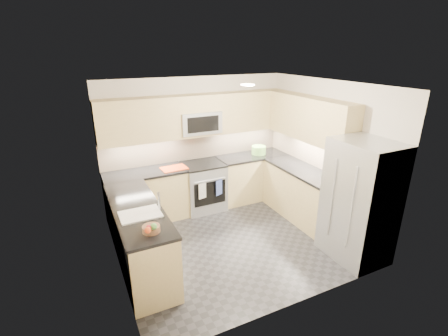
% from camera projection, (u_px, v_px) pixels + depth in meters
% --- Properties ---
extents(floor, '(3.60, 3.20, 0.00)m').
position_uv_depth(floor, '(233.00, 240.00, 5.36)').
color(floor, '#222327').
rests_on(floor, ground).
extents(ceiling, '(3.60, 3.20, 0.02)m').
position_uv_depth(ceiling, '(235.00, 85.00, 4.49)').
color(ceiling, beige).
rests_on(ceiling, wall_back).
extents(wall_back, '(3.60, 0.02, 2.50)m').
position_uv_depth(wall_back, '(196.00, 143.00, 6.27)').
color(wall_back, beige).
rests_on(wall_back, floor).
extents(wall_front, '(3.60, 0.02, 2.50)m').
position_uv_depth(wall_front, '(301.00, 215.00, 3.57)').
color(wall_front, beige).
rests_on(wall_front, floor).
extents(wall_left, '(0.02, 3.20, 2.50)m').
position_uv_depth(wall_left, '(111.00, 190.00, 4.19)').
color(wall_left, beige).
rests_on(wall_left, floor).
extents(wall_right, '(0.02, 3.20, 2.50)m').
position_uv_depth(wall_right, '(325.00, 153.00, 5.66)').
color(wall_right, beige).
rests_on(wall_right, floor).
extents(base_cab_back_left, '(1.42, 0.60, 0.90)m').
position_uv_depth(base_cab_back_left, '(147.00, 197.00, 5.85)').
color(base_cab_back_left, '#D1BB7E').
rests_on(base_cab_back_left, floor).
extents(base_cab_back_right, '(1.42, 0.60, 0.90)m').
position_uv_depth(base_cab_back_right, '(251.00, 177.00, 6.75)').
color(base_cab_back_right, '#D1BB7E').
rests_on(base_cab_back_right, floor).
extents(base_cab_right, '(0.60, 1.70, 0.90)m').
position_uv_depth(base_cab_right, '(302.00, 195.00, 5.94)').
color(base_cab_right, '#D1BB7E').
rests_on(base_cab_right, floor).
extents(base_cab_peninsula, '(0.60, 2.00, 0.90)m').
position_uv_depth(base_cab_peninsula, '(140.00, 238.00, 4.59)').
color(base_cab_peninsula, '#D1BB7E').
rests_on(base_cab_peninsula, floor).
extents(countertop_back_left, '(1.42, 0.63, 0.04)m').
position_uv_depth(countertop_back_left, '(145.00, 173.00, 5.69)').
color(countertop_back_left, black).
rests_on(countertop_back_left, base_cab_back_left).
extents(countertop_back_right, '(1.42, 0.63, 0.04)m').
position_uv_depth(countertop_back_right, '(252.00, 156.00, 6.58)').
color(countertop_back_right, black).
rests_on(countertop_back_right, base_cab_back_right).
extents(countertop_right, '(0.63, 1.70, 0.04)m').
position_uv_depth(countertop_right, '(304.00, 171.00, 5.78)').
color(countertop_right, black).
rests_on(countertop_right, base_cab_right).
extents(countertop_peninsula, '(0.63, 2.00, 0.04)m').
position_uv_depth(countertop_peninsula, '(136.00, 208.00, 4.43)').
color(countertop_peninsula, black).
rests_on(countertop_peninsula, base_cab_peninsula).
extents(upper_cab_back, '(3.60, 0.35, 0.75)m').
position_uv_depth(upper_cab_back, '(198.00, 115.00, 5.93)').
color(upper_cab_back, '#D1BB7E').
rests_on(upper_cab_back, wall_back).
extents(upper_cab_right, '(0.35, 1.95, 0.75)m').
position_uv_depth(upper_cab_right, '(310.00, 119.00, 5.62)').
color(upper_cab_right, '#D1BB7E').
rests_on(upper_cab_right, wall_right).
extents(backsplash_back, '(3.60, 0.01, 0.51)m').
position_uv_depth(backsplash_back, '(196.00, 146.00, 6.29)').
color(backsplash_back, tan).
rests_on(backsplash_back, wall_back).
extents(backsplash_right, '(0.01, 2.30, 0.51)m').
position_uv_depth(backsplash_right, '(308.00, 150.00, 6.06)').
color(backsplash_right, tan).
rests_on(backsplash_right, wall_right).
extents(gas_range, '(0.76, 0.65, 0.91)m').
position_uv_depth(gas_range, '(203.00, 187.00, 6.28)').
color(gas_range, '#ABADB3').
rests_on(gas_range, floor).
extents(range_cooktop, '(0.76, 0.65, 0.03)m').
position_uv_depth(range_cooktop, '(203.00, 164.00, 6.12)').
color(range_cooktop, black).
rests_on(range_cooktop, gas_range).
extents(oven_door_glass, '(0.62, 0.02, 0.45)m').
position_uv_depth(oven_door_glass, '(210.00, 193.00, 6.00)').
color(oven_door_glass, black).
rests_on(oven_door_glass, gas_range).
extents(oven_handle, '(0.60, 0.02, 0.02)m').
position_uv_depth(oven_handle, '(210.00, 180.00, 5.89)').
color(oven_handle, '#B2B5BA').
rests_on(oven_handle, gas_range).
extents(microwave, '(0.76, 0.40, 0.40)m').
position_uv_depth(microwave, '(199.00, 122.00, 5.95)').
color(microwave, '#A4A8AC').
rests_on(microwave, upper_cab_back).
extents(microwave_door, '(0.60, 0.01, 0.28)m').
position_uv_depth(microwave_door, '(203.00, 124.00, 5.78)').
color(microwave_door, black).
rests_on(microwave_door, microwave).
extents(refrigerator, '(0.70, 0.90, 1.80)m').
position_uv_depth(refrigerator, '(360.00, 202.00, 4.67)').
color(refrigerator, '#AAADB2').
rests_on(refrigerator, floor).
extents(fridge_handle_left, '(0.02, 0.02, 1.20)m').
position_uv_depth(fridge_handle_left, '(351.00, 209.00, 4.35)').
color(fridge_handle_left, '#B2B5BA').
rests_on(fridge_handle_left, refrigerator).
extents(fridge_handle_right, '(0.02, 0.02, 1.20)m').
position_uv_depth(fridge_handle_right, '(332.00, 198.00, 4.65)').
color(fridge_handle_right, '#B2B5BA').
rests_on(fridge_handle_right, refrigerator).
extents(sink_basin, '(0.52, 0.38, 0.16)m').
position_uv_depth(sink_basin, '(141.00, 219.00, 4.23)').
color(sink_basin, white).
rests_on(sink_basin, base_cab_peninsula).
extents(faucet, '(0.03, 0.03, 0.28)m').
position_uv_depth(faucet, '(159.00, 201.00, 4.27)').
color(faucet, silver).
rests_on(faucet, countertop_peninsula).
extents(utensil_bowl, '(0.37, 0.37, 0.17)m').
position_uv_depth(utensil_bowl, '(259.00, 150.00, 6.61)').
color(utensil_bowl, '#74BA50').
rests_on(utensil_bowl, countertop_back_right).
extents(cutting_board, '(0.47, 0.34, 0.01)m').
position_uv_depth(cutting_board, '(174.00, 168.00, 5.83)').
color(cutting_board, '#E14515').
rests_on(cutting_board, countertop_back_left).
extents(fruit_basket, '(0.26, 0.26, 0.08)m').
position_uv_depth(fruit_basket, '(151.00, 229.00, 3.81)').
color(fruit_basket, '#956545').
rests_on(fruit_basket, countertop_peninsula).
extents(fruit_apple, '(0.06, 0.06, 0.06)m').
position_uv_depth(fruit_apple, '(149.00, 227.00, 3.70)').
color(fruit_apple, '#AF1422').
rests_on(fruit_apple, fruit_basket).
extents(fruit_pear, '(0.08, 0.08, 0.08)m').
position_uv_depth(fruit_pear, '(154.00, 226.00, 3.72)').
color(fruit_pear, '#56AD4A').
rests_on(fruit_pear, fruit_basket).
extents(dish_towel_check, '(0.16, 0.05, 0.30)m').
position_uv_depth(dish_towel_check, '(202.00, 191.00, 5.86)').
color(dish_towel_check, silver).
rests_on(dish_towel_check, oven_handle).
extents(dish_towel_blue, '(0.15, 0.07, 0.30)m').
position_uv_depth(dish_towel_blue, '(219.00, 188.00, 6.00)').
color(dish_towel_blue, '#33448E').
rests_on(dish_towel_blue, oven_handle).
extents(fruit_orange, '(0.08, 0.08, 0.08)m').
position_uv_depth(fruit_orange, '(148.00, 230.00, 3.64)').
color(fruit_orange, '#E54A19').
rests_on(fruit_orange, fruit_basket).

